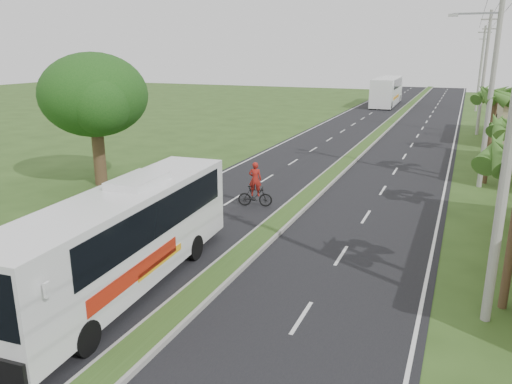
% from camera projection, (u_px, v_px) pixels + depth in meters
% --- Properties ---
extents(ground, '(180.00, 180.00, 0.00)m').
position_uv_depth(ground, '(198.00, 296.00, 16.02)').
color(ground, '#2F491A').
rests_on(ground, ground).
extents(road_asphalt, '(14.00, 160.00, 0.02)m').
position_uv_depth(road_asphalt, '(342.00, 167.00, 33.75)').
color(road_asphalt, black).
rests_on(road_asphalt, ground).
extents(median_strip, '(1.20, 160.00, 0.18)m').
position_uv_depth(median_strip, '(342.00, 165.00, 33.73)').
color(median_strip, gray).
rests_on(median_strip, ground).
extents(lane_edge_left, '(0.12, 160.00, 0.01)m').
position_uv_depth(lane_edge_left, '(251.00, 159.00, 36.24)').
color(lane_edge_left, silver).
rests_on(lane_edge_left, ground).
extents(lane_edge_right, '(0.12, 160.00, 0.01)m').
position_uv_depth(lane_edge_right, '(447.00, 176.00, 31.27)').
color(lane_edge_right, silver).
rests_on(lane_edge_right, ground).
extents(palm_verge_c, '(2.40, 2.40, 5.85)m').
position_uv_depth(palm_verge_c, '(496.00, 96.00, 28.19)').
color(palm_verge_c, '#473321').
rests_on(palm_verge_c, ground).
extents(palm_verge_d, '(2.40, 2.40, 5.25)m').
position_uv_depth(palm_verge_d, '(497.00, 94.00, 36.15)').
color(palm_verge_d, '#473321').
rests_on(palm_verge_d, ground).
extents(shade_tree, '(6.30, 6.00, 7.54)m').
position_uv_depth(shade_tree, '(93.00, 98.00, 28.02)').
color(shade_tree, '#473321').
rests_on(shade_tree, ground).
extents(utility_pole_a, '(1.60, 0.28, 11.00)m').
position_uv_depth(utility_pole_a, '(512.00, 127.00, 13.08)').
color(utility_pole_a, gray).
rests_on(utility_pole_a, ground).
extents(utility_pole_b, '(3.20, 0.28, 12.00)m').
position_uv_depth(utility_pole_b, '(492.00, 76.00, 27.12)').
color(utility_pole_b, gray).
rests_on(utility_pole_b, ground).
extents(utility_pole_c, '(1.60, 0.28, 11.00)m').
position_uv_depth(utility_pole_c, '(484.00, 72.00, 45.01)').
color(utility_pole_c, gray).
rests_on(utility_pole_c, ground).
extents(utility_pole_d, '(1.60, 0.28, 10.50)m').
position_uv_depth(utility_pole_d, '(481.00, 68.00, 62.81)').
color(utility_pole_d, gray).
rests_on(utility_pole_d, ground).
extents(coach_bus_main, '(3.05, 11.19, 3.57)m').
position_uv_depth(coach_bus_main, '(124.00, 233.00, 16.00)').
color(coach_bus_main, white).
rests_on(coach_bus_main, ground).
extents(coach_bus_far, '(3.20, 13.27, 3.85)m').
position_uv_depth(coach_bus_far, '(387.00, 90.00, 70.34)').
color(coach_bus_far, white).
rests_on(coach_bus_far, ground).
extents(motorcyclist, '(1.80, 0.93, 2.29)m').
position_uv_depth(motorcyclist, '(255.00, 191.00, 24.99)').
color(motorcyclist, black).
rests_on(motorcyclist, ground).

